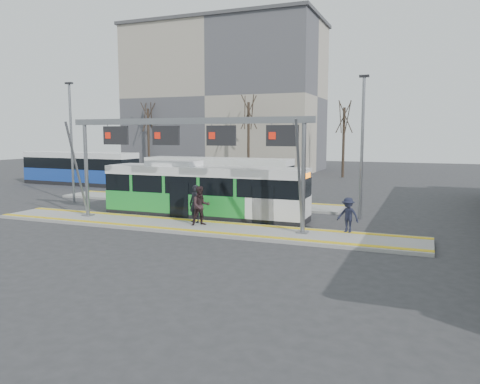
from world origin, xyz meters
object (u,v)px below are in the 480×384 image
(hero_bus, at_px, (204,192))
(passenger_b, at_px, (201,206))
(passenger_a, at_px, (195,204))
(gantry, at_px, (186,140))
(passenger_c, at_px, (348,215))

(hero_bus, relative_size, passenger_b, 5.92)
(passenger_a, bearing_deg, gantry, -99.98)
(gantry, distance_m, passenger_c, 8.46)
(hero_bus, bearing_deg, gantry, -83.16)
(gantry, xyz_separation_m, passenger_a, (0.21, 0.49, -3.20))
(passenger_c, bearing_deg, hero_bus, -175.54)
(gantry, relative_size, passenger_c, 8.13)
(gantry, xyz_separation_m, hero_bus, (-0.33, 2.57, -2.88))
(hero_bus, xyz_separation_m, passenger_b, (1.11, -2.62, -0.32))
(hero_bus, bearing_deg, passenger_c, -12.50)
(passenger_a, height_order, passenger_b, passenger_b)
(gantry, distance_m, passenger_a, 3.25)
(gantry, xyz_separation_m, passenger_b, (0.79, -0.06, -3.19))
(passenger_b, xyz_separation_m, passenger_c, (6.94, 0.90, -0.16))
(gantry, bearing_deg, hero_bus, 97.27)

